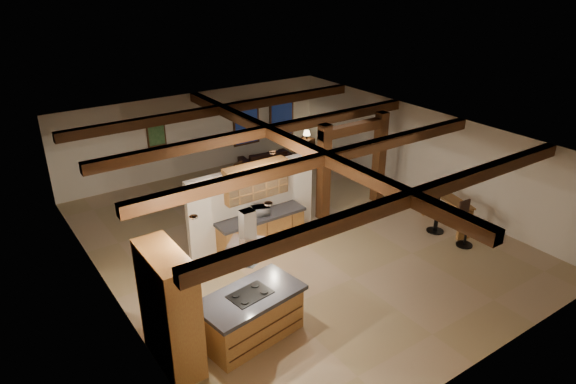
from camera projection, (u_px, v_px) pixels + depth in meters
name	position (u px, v px, depth m)	size (l,w,h in m)	color
ground	(294.00, 237.00, 14.32)	(12.00, 12.00, 0.00)	tan
room_walls	(294.00, 179.00, 13.58)	(12.00, 12.00, 12.00)	silver
ceiling_beams	(295.00, 144.00, 13.18)	(10.00, 12.00, 0.28)	#401E10
timber_posts	(353.00, 155.00, 15.26)	(2.50, 0.30, 2.90)	#401E10
partition_wall	(253.00, 204.00, 13.72)	(3.80, 0.18, 2.20)	silver
pantry_cabinet	(170.00, 309.00, 9.46)	(0.67, 1.60, 2.40)	olive
back_counter	(261.00, 231.00, 13.69)	(2.50, 0.66, 0.94)	olive
upper_display_cabinet	(256.00, 181.00, 13.27)	(1.80, 0.36, 0.95)	olive
range_hood	(249.00, 263.00, 9.82)	(1.10, 1.10, 1.40)	silver
back_windows	(264.00, 119.00, 19.59)	(2.70, 0.07, 1.70)	#401E10
framed_art	(156.00, 134.00, 17.28)	(0.65, 0.05, 0.85)	#401E10
recessed_cans	(248.00, 187.00, 10.37)	(3.16, 2.46, 0.03)	silver
kitchen_island	(251.00, 316.00, 10.33)	(2.28, 1.44, 1.06)	olive
dining_table	(238.00, 195.00, 16.08)	(1.93, 1.08, 0.68)	#3F220F
sofa	(265.00, 158.00, 19.23)	(1.94, 0.76, 0.57)	black
microwave	(261.00, 211.00, 13.44)	(0.45, 0.31, 0.25)	#B5B5B9
bar_counter	(447.00, 206.00, 14.67)	(0.86, 1.85, 0.94)	olive
side_table	(307.00, 146.00, 20.44)	(0.48, 0.48, 0.59)	#401E10
table_lamp	(307.00, 133.00, 20.21)	(0.29, 0.29, 0.34)	black
bar_stool_a	(466.00, 224.00, 13.68)	(0.44, 0.45, 1.27)	black
bar_stool_b	(437.00, 211.00, 14.39)	(0.45, 0.45, 1.28)	black
bar_stool_c	(435.00, 211.00, 14.40)	(0.45, 0.47, 1.24)	black
dining_chairs	(238.00, 188.00, 15.99)	(2.24, 2.24, 1.12)	#401E10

